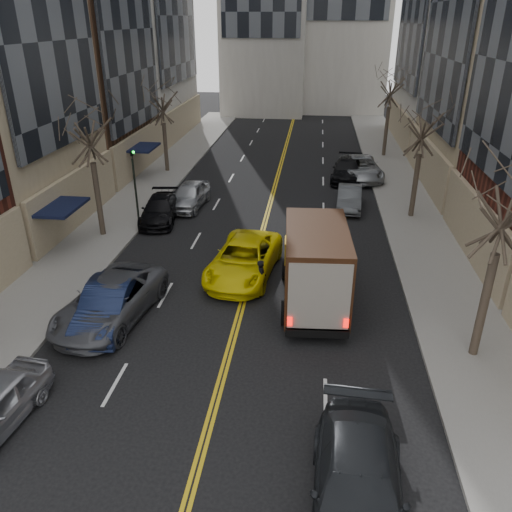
# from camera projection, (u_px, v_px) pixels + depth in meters

# --- Properties ---
(sidewalk_left) EXTENTS (4.00, 66.00, 0.15)m
(sidewalk_left) POSITION_uv_depth(u_px,v_px,m) (141.00, 195.00, 34.27)
(sidewalk_left) COLOR slate
(sidewalk_left) RESTS_ON ground
(sidewalk_right) EXTENTS (4.00, 66.00, 0.15)m
(sidewalk_right) POSITION_uv_depth(u_px,v_px,m) (409.00, 206.00, 32.35)
(sidewalk_right) COLOR slate
(sidewalk_right) RESTS_ON ground
(tree_lf_mid) EXTENTS (3.20, 3.20, 8.91)m
(tree_lf_mid) POSITION_uv_depth(u_px,v_px,m) (86.00, 116.00, 25.16)
(tree_lf_mid) COLOR #382D23
(tree_lf_mid) RESTS_ON sidewalk_left
(tree_lf_far) EXTENTS (3.20, 3.20, 8.12)m
(tree_lf_far) POSITION_uv_depth(u_px,v_px,m) (161.00, 93.00, 37.05)
(tree_lf_far) COLOR #382D23
(tree_lf_far) RESTS_ON sidewalk_left
(tree_rt_near) EXTENTS (3.20, 3.20, 8.71)m
(tree_rt_near) POSITION_uv_depth(u_px,v_px,m) (511.00, 185.00, 15.29)
(tree_rt_near) COLOR #382D23
(tree_rt_near) RESTS_ON sidewalk_right
(tree_rt_mid) EXTENTS (3.20, 3.20, 8.32)m
(tree_rt_mid) POSITION_uv_depth(u_px,v_px,m) (425.00, 115.00, 27.95)
(tree_rt_mid) COLOR #382D23
(tree_rt_mid) RESTS_ON sidewalk_right
(tree_rt_far) EXTENTS (3.20, 3.20, 9.11)m
(tree_rt_far) POSITION_uv_depth(u_px,v_px,m) (392.00, 76.00, 41.14)
(tree_rt_far) COLOR #382D23
(tree_rt_far) RESTS_ON sidewalk_right
(traffic_signal) EXTENTS (0.29, 0.26, 4.70)m
(traffic_signal) POSITION_uv_depth(u_px,v_px,m) (134.00, 178.00, 28.43)
(traffic_signal) COLOR black
(traffic_signal) RESTS_ON sidewalk_left
(ups_truck) EXTENTS (2.99, 6.69, 3.59)m
(ups_truck) POSITION_uv_depth(u_px,v_px,m) (315.00, 265.00, 20.74)
(ups_truck) COLOR black
(ups_truck) RESTS_ON ground
(observer_sedan) EXTENTS (2.52, 5.72, 1.63)m
(observer_sedan) POSITION_uv_depth(u_px,v_px,m) (358.00, 488.00, 12.05)
(observer_sedan) COLOR black
(observer_sedan) RESTS_ON ground
(taxi) EXTENTS (3.43, 6.25, 1.66)m
(taxi) POSITION_uv_depth(u_px,v_px,m) (244.00, 259.00, 23.47)
(taxi) COLOR yellow
(taxi) RESTS_ON ground
(pedestrian) EXTENTS (0.47, 0.64, 1.63)m
(pedestrian) POSITION_uv_depth(u_px,v_px,m) (262.00, 277.00, 21.83)
(pedestrian) COLOR black
(pedestrian) RESTS_ON ground
(parked_lf_b) EXTENTS (2.14, 5.05, 1.62)m
(parked_lf_b) POSITION_uv_depth(u_px,v_px,m) (108.00, 304.00, 19.80)
(parked_lf_b) COLOR #101833
(parked_lf_b) RESTS_ON ground
(parked_lf_c) EXTENTS (3.55, 6.28, 1.65)m
(parked_lf_c) POSITION_uv_depth(u_px,v_px,m) (110.00, 301.00, 20.00)
(parked_lf_c) COLOR #4A4B51
(parked_lf_c) RESTS_ON ground
(parked_lf_d) EXTENTS (2.54, 5.06, 1.41)m
(parked_lf_d) POSITION_uv_depth(u_px,v_px,m) (160.00, 209.00, 29.90)
(parked_lf_d) COLOR black
(parked_lf_d) RESTS_ON ground
(parked_lf_e) EXTENTS (2.22, 4.78, 1.58)m
(parked_lf_e) POSITION_uv_depth(u_px,v_px,m) (190.00, 195.00, 32.03)
(parked_lf_e) COLOR #B2B5BA
(parked_lf_e) RESTS_ON ground
(parked_rt_a) EXTENTS (1.75, 4.34, 1.40)m
(parked_rt_a) POSITION_uv_depth(u_px,v_px,m) (349.00, 198.00, 31.82)
(parked_rt_a) COLOR #43464A
(parked_rt_a) RESTS_ON ground
(parked_rt_b) EXTENTS (3.34, 6.16, 1.64)m
(parked_rt_b) POSITION_uv_depth(u_px,v_px,m) (361.00, 168.00, 37.74)
(parked_rt_b) COLOR #9CA0A4
(parked_rt_b) RESTS_ON ground
(parked_rt_c) EXTENTS (2.81, 5.56, 1.55)m
(parked_rt_c) POSITION_uv_depth(u_px,v_px,m) (347.00, 170.00, 37.41)
(parked_rt_c) COLOR black
(parked_rt_c) RESTS_ON ground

